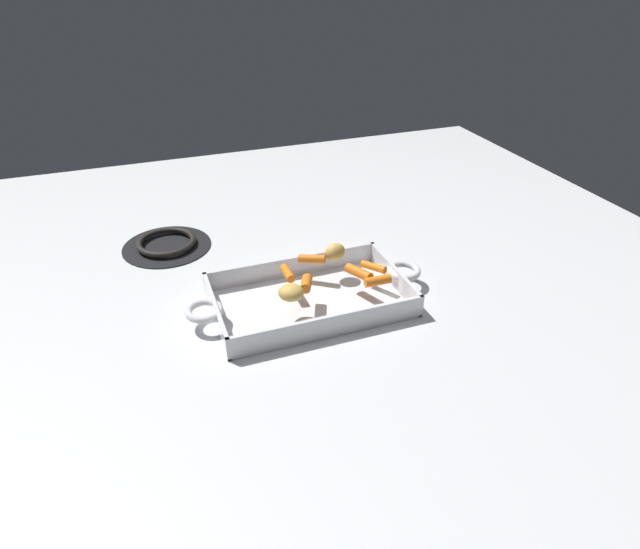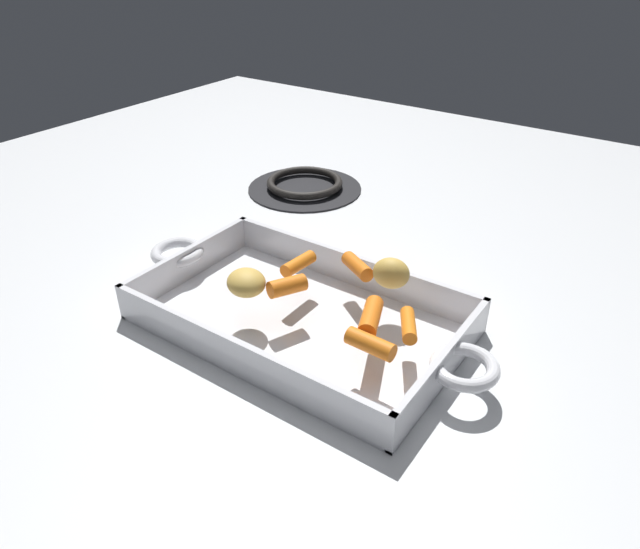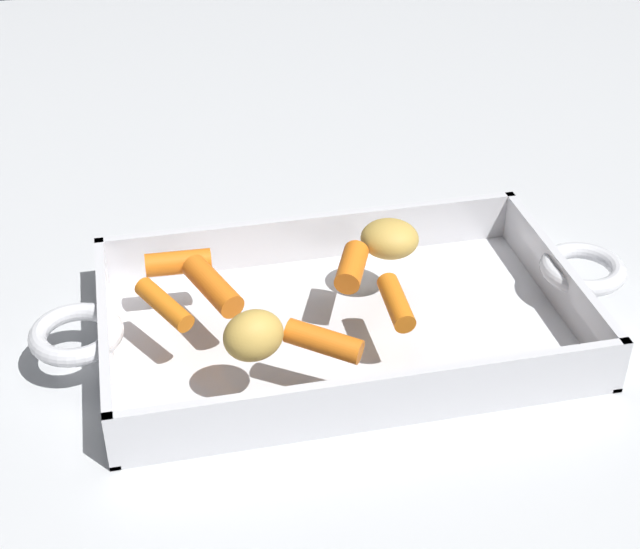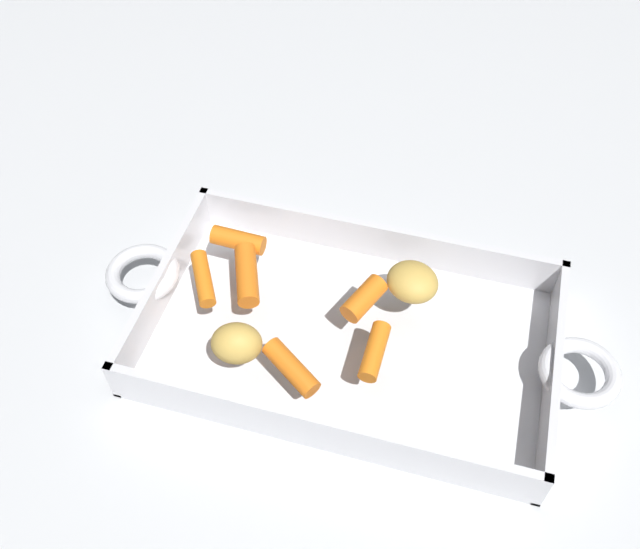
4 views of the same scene
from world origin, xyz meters
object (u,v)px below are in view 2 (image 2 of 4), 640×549
(baby_carrot_southeast, at_px, (408,325))
(baby_carrot_southwest, at_px, (287,286))
(potato_golden_small, at_px, (391,273))
(baby_carrot_northeast, at_px, (357,266))
(baby_carrot_center_right, at_px, (371,317))
(baby_carrot_northwest, at_px, (299,264))
(baby_carrot_long, at_px, (370,344))
(potato_near_roast, at_px, (246,283))
(stove_burner_rear, at_px, (305,185))
(roasting_dish, at_px, (300,315))

(baby_carrot_southeast, bearing_deg, baby_carrot_southwest, 5.95)
(potato_golden_small, bearing_deg, baby_carrot_northeast, -5.67)
(baby_carrot_center_right, bearing_deg, baby_carrot_northwest, -20.20)
(baby_carrot_southwest, relative_size, baby_carrot_long, 0.86)
(baby_carrot_northwest, distance_m, potato_near_roast, 0.08)
(baby_carrot_southeast, xyz_separation_m, potato_golden_small, (0.06, -0.07, 0.01))
(baby_carrot_northeast, bearing_deg, stove_burner_rear, -43.94)
(baby_carrot_southwest, bearing_deg, potato_near_roast, 34.89)
(roasting_dish, xyz_separation_m, baby_carrot_northeast, (-0.03, -0.07, 0.04))
(roasting_dish, xyz_separation_m, potato_near_roast, (0.05, 0.04, 0.05))
(baby_carrot_long, bearing_deg, baby_carrot_northeast, -53.42)
(baby_carrot_northwest, height_order, baby_carrot_southwest, baby_carrot_southwest)
(baby_carrot_northwest, relative_size, baby_carrot_northeast, 0.95)
(roasting_dish, relative_size, baby_carrot_northeast, 8.71)
(potato_golden_small, height_order, potato_near_roast, potato_golden_small)
(baby_carrot_southwest, height_order, potato_near_roast, potato_near_roast)
(baby_carrot_center_right, xyz_separation_m, baby_carrot_southeast, (-0.04, -0.01, -0.00))
(baby_carrot_northeast, distance_m, baby_carrot_long, 0.15)
(stove_burner_rear, bearing_deg, baby_carrot_center_right, 134.56)
(baby_carrot_long, height_order, potato_near_roast, potato_near_roast)
(baby_carrot_northeast, xyz_separation_m, baby_carrot_long, (-0.09, 0.12, 0.00))
(roasting_dish, bearing_deg, potato_near_roast, 37.47)
(stove_burner_rear, bearing_deg, roasting_dish, 125.37)
(baby_carrot_southwest, xyz_separation_m, baby_carrot_northeast, (-0.04, -0.09, -0.00))
(baby_carrot_northeast, xyz_separation_m, potato_near_roast, (0.08, 0.11, 0.01))
(potato_near_roast, bearing_deg, baby_carrot_northeast, -125.43)
(baby_carrot_center_right, bearing_deg, baby_carrot_southeast, -161.00)
(baby_carrot_southeast, xyz_separation_m, baby_carrot_northeast, (0.11, -0.07, 0.00))
(roasting_dish, relative_size, potato_golden_small, 11.05)
(baby_carrot_northwest, relative_size, stove_burner_rear, 0.26)
(baby_carrot_center_right, height_order, potato_near_roast, potato_near_roast)
(baby_carrot_northwest, height_order, stove_burner_rear, baby_carrot_northwest)
(potato_near_roast, relative_size, stove_burner_rear, 0.23)
(roasting_dish, height_order, baby_carrot_center_right, baby_carrot_center_right)
(baby_carrot_center_right, height_order, baby_carrot_long, baby_carrot_center_right)
(baby_carrot_center_right, bearing_deg, baby_carrot_long, 119.98)
(baby_carrot_northwest, relative_size, baby_carrot_long, 1.02)
(potato_golden_small, bearing_deg, potato_near_roast, 39.84)
(potato_near_roast, bearing_deg, baby_carrot_center_right, -168.92)
(baby_carrot_northwest, relative_size, potato_near_roast, 1.11)
(baby_carrot_long, distance_m, potato_near_roast, 0.17)
(baby_carrot_southwest, height_order, stove_burner_rear, baby_carrot_southwest)
(baby_carrot_southeast, bearing_deg, roasting_dish, 2.11)
(baby_carrot_southeast, height_order, stove_burner_rear, baby_carrot_southeast)
(baby_carrot_northwest, distance_m, potato_golden_small, 0.12)
(roasting_dish, distance_m, baby_carrot_center_right, 0.11)
(baby_carrot_southeast, height_order, potato_near_roast, potato_near_roast)
(baby_carrot_northwest, height_order, baby_carrot_southeast, same)
(baby_carrot_northwest, bearing_deg, baby_carrot_northeast, -151.04)
(baby_carrot_center_right, height_order, stove_burner_rear, baby_carrot_center_right)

